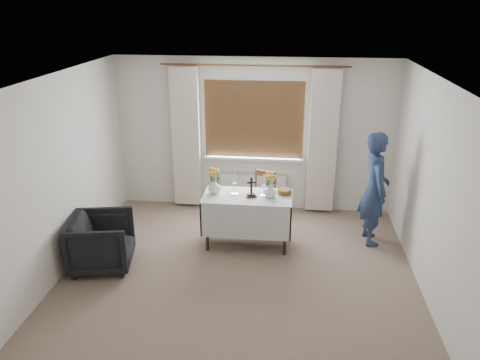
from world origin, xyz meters
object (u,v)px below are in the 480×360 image
(wooden_chair, at_px, (261,198))
(flower_vase_left, at_px, (214,187))
(armchair, at_px, (102,242))
(person, at_px, (375,189))
(flower_vase_right, at_px, (270,191))
(altar_table, at_px, (247,220))
(wooden_cross, at_px, (251,187))

(wooden_chair, distance_m, flower_vase_left, 1.02)
(armchair, xyz_separation_m, flower_vase_left, (1.36, 0.85, 0.50))
(person, distance_m, flower_vase_left, 2.26)
(flower_vase_left, distance_m, flower_vase_right, 0.79)
(altar_table, xyz_separation_m, person, (1.77, 0.31, 0.44))
(wooden_cross, height_order, flower_vase_left, wooden_cross)
(wooden_chair, relative_size, flower_vase_left, 4.30)
(altar_table, distance_m, armchair, 2.00)
(altar_table, height_order, flower_vase_right, flower_vase_right)
(wooden_chair, relative_size, armchair, 1.05)
(altar_table, xyz_separation_m, wooden_chair, (0.15, 0.72, 0.03))
(person, relative_size, flower_vase_left, 8.55)
(altar_table, distance_m, wooden_cross, 0.53)
(armchair, relative_size, person, 0.48)
(flower_vase_left, bearing_deg, wooden_cross, -8.45)
(person, relative_size, wooden_cross, 5.69)
(armchair, bearing_deg, altar_table, -77.34)
(flower_vase_left, xyz_separation_m, flower_vase_right, (0.79, -0.06, -0.00))
(armchair, height_order, flower_vase_right, flower_vase_right)
(wooden_chair, xyz_separation_m, person, (1.62, -0.42, 0.41))
(flower_vase_left, bearing_deg, person, 6.66)
(altar_table, bearing_deg, wooden_chair, 78.49)
(wooden_chair, bearing_deg, person, 4.07)
(wooden_chair, xyz_separation_m, flower_vase_left, (-0.62, -0.68, 0.44))
(wooden_chair, distance_m, wooden_cross, 0.91)
(armchair, height_order, wooden_cross, wooden_cross)
(armchair, xyz_separation_m, flower_vase_right, (2.15, 0.79, 0.50))
(wooden_chair, bearing_deg, flower_vase_left, -113.97)
(person, xyz_separation_m, flower_vase_left, (-2.25, -0.26, 0.03))
(flower_vase_right, bearing_deg, flower_vase_left, 175.79)
(armchair, bearing_deg, wooden_cross, -78.82)
(armchair, distance_m, flower_vase_right, 2.35)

